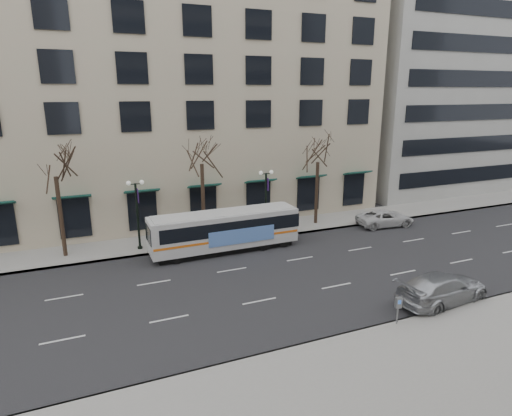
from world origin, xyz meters
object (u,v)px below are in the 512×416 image
tree_far_mid (201,151)px  lamp_post_right (266,198)px  tree_far_left (54,162)px  white_pickup (385,218)px  city_bus (226,230)px  silver_car (442,288)px  tree_far_right (318,151)px  lamp_post_left (137,212)px  pay_station (398,305)px

tree_far_mid → lamp_post_right: (5.01, -0.60, -3.96)m
tree_far_left → white_pickup: (25.33, -2.60, -6.02)m
lamp_post_right → city_bus: 5.04m
tree_far_left → lamp_post_right: bearing=-2.3°
tree_far_left → silver_car: size_ratio=1.47×
tree_far_right → lamp_post_left: bearing=-177.7°
tree_far_mid → tree_far_right: tree_far_mid is taller
lamp_post_right → silver_car: 15.16m
tree_far_left → lamp_post_left: (5.01, -0.60, -3.75)m
lamp_post_left → lamp_post_right: size_ratio=1.00×
tree_far_mid → city_bus: tree_far_mid is taller
tree_far_mid → tree_far_right: bearing=-0.0°
city_bus → white_pickup: 14.58m
white_pickup → pay_station: 16.86m
silver_car → lamp_post_left: bearing=39.0°
lamp_post_right → silver_car: bearing=-73.6°
lamp_post_left → pay_station: 18.66m
city_bus → silver_car: bearing=-55.7°
tree_far_left → tree_far_right: 20.00m
silver_car → city_bus: bearing=29.5°
lamp_post_right → white_pickup: 10.75m
tree_far_left → pay_station: bearing=-46.6°
tree_far_mid → tree_far_right: 10.01m
tree_far_left → city_bus: bearing=-15.6°
lamp_post_left → silver_car: bearing=-45.3°
tree_far_right → white_pickup: tree_far_right is taller
silver_car → white_pickup: (6.09, 12.40, -0.14)m
tree_far_right → pay_station: (-4.75, -16.10, -5.25)m
tree_far_right → lamp_post_right: tree_far_right is taller
tree_far_left → pay_station: tree_far_left is taller
tree_far_left → tree_far_right: size_ratio=1.03×
city_bus → pay_station: bearing=-72.0°
silver_car → pay_station: 4.16m
city_bus → silver_car: city_bus is taller
city_bus → pay_station: (4.46, -13.10, -0.43)m
lamp_post_left → lamp_post_right: same height
tree_far_mid → white_pickup: size_ratio=1.74×
tree_far_left → city_bus: size_ratio=0.77×
tree_far_mid → pay_station: tree_far_mid is taller
pay_station → tree_far_right: bearing=86.1°
tree_far_mid → silver_car: (9.24, -15.00, -6.08)m
tree_far_mid → silver_car: bearing=-58.4°
tree_far_mid → city_bus: (0.78, -3.00, -5.31)m
tree_far_left → tree_far_mid: size_ratio=0.98×
tree_far_mid → lamp_post_right: 6.41m
tree_far_mid → tree_far_left: bearing=-180.0°
tree_far_right → lamp_post_right: size_ratio=1.55×
tree_far_mid → lamp_post_left: (-4.99, -0.60, -3.96)m
pay_station → tree_far_left: bearing=146.0°
tree_far_right → lamp_post_left: 15.40m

